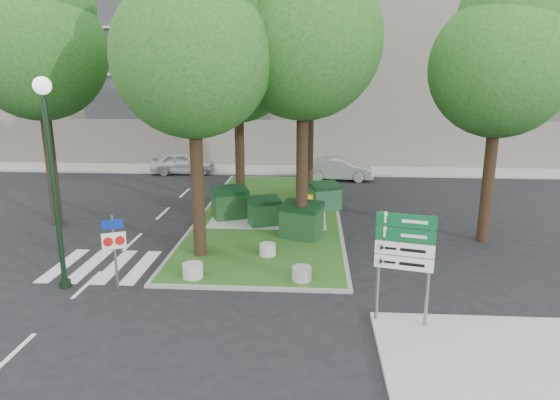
# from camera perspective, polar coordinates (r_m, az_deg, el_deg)

# --- Properties ---
(ground) EXTENTS (120.00, 120.00, 0.00)m
(ground) POSITION_cam_1_polar(r_m,az_deg,el_deg) (15.40, -5.56, -10.04)
(ground) COLOR black
(ground) RESTS_ON ground
(median_island) EXTENTS (6.00, 16.00, 0.12)m
(median_island) POSITION_cam_1_polar(r_m,az_deg,el_deg) (22.79, -1.11, -1.61)
(median_island) COLOR #264915
(median_island) RESTS_ON ground
(median_kerb) EXTENTS (6.30, 16.30, 0.10)m
(median_kerb) POSITION_cam_1_polar(r_m,az_deg,el_deg) (22.79, -1.11, -1.64)
(median_kerb) COLOR gray
(median_kerb) RESTS_ON ground
(sidewalk_corner) EXTENTS (5.00, 4.00, 0.12)m
(sidewalk_corner) POSITION_cam_1_polar(r_m,az_deg,el_deg) (12.78, 22.98, -16.40)
(sidewalk_corner) COLOR #999993
(sidewalk_corner) RESTS_ON ground
(building_sidewalk) EXTENTS (42.00, 3.00, 0.12)m
(building_sidewalk) POSITION_cam_1_polar(r_m,az_deg,el_deg) (33.02, -0.43, 3.45)
(building_sidewalk) COLOR #999993
(building_sidewalk) RESTS_ON ground
(zebra_crossing) EXTENTS (5.00, 3.00, 0.01)m
(zebra_crossing) POSITION_cam_1_polar(r_m,az_deg,el_deg) (17.69, -16.94, -7.29)
(zebra_crossing) COLOR silver
(zebra_crossing) RESTS_ON ground
(apartment_building) EXTENTS (41.00, 12.00, 16.00)m
(apartment_building) POSITION_cam_1_polar(r_m,az_deg,el_deg) (39.92, 0.37, 16.81)
(apartment_building) COLOR tan
(apartment_building) RESTS_ON ground
(tree_median_near_left) EXTENTS (5.20, 5.20, 10.53)m
(tree_median_near_left) POSITION_cam_1_polar(r_m,az_deg,el_deg) (16.84, -9.71, 17.49)
(tree_median_near_left) COLOR black
(tree_median_near_left) RESTS_ON ground
(tree_median_near_right) EXTENTS (5.60, 5.60, 11.46)m
(tree_median_near_right) POSITION_cam_1_polar(r_m,az_deg,el_deg) (18.45, 3.01, 19.47)
(tree_median_near_right) COLOR black
(tree_median_near_right) RESTS_ON ground
(tree_median_mid) EXTENTS (4.80, 4.80, 9.99)m
(tree_median_mid) POSITION_cam_1_polar(r_m,az_deg,el_deg) (23.12, -4.60, 15.93)
(tree_median_mid) COLOR black
(tree_median_mid) RESTS_ON ground
(tree_median_far) EXTENTS (5.80, 5.80, 11.93)m
(tree_median_far) POSITION_cam_1_polar(r_m,az_deg,el_deg) (25.95, 3.75, 18.74)
(tree_median_far) COLOR black
(tree_median_far) RESTS_ON ground
(tree_street_left) EXTENTS (5.40, 5.40, 11.00)m
(tree_street_left) POSITION_cam_1_polar(r_m,az_deg,el_deg) (22.66, -25.80, 16.33)
(tree_street_left) COLOR black
(tree_street_left) RESTS_ON ground
(tree_street_right) EXTENTS (5.00, 5.00, 10.06)m
(tree_street_right) POSITION_cam_1_polar(r_m,az_deg,el_deg) (20.04, 24.19, 15.00)
(tree_street_right) COLOR black
(tree_street_right) RESTS_ON ground
(dumpster_a) EXTENTS (1.81, 1.58, 1.40)m
(dumpster_a) POSITION_cam_1_polar(r_m,az_deg,el_deg) (21.97, -5.75, -0.31)
(dumpster_a) COLOR black
(dumpster_a) RESTS_ON median_island
(dumpster_b) EXTENTS (1.52, 1.30, 1.19)m
(dumpster_b) POSITION_cam_1_polar(r_m,az_deg,el_deg) (20.89, -1.83, -1.31)
(dumpster_b) COLOR #12401A
(dumpster_b) RESTS_ON median_island
(dumpster_c) EXTENTS (1.81, 1.54, 1.42)m
(dumpster_c) POSITION_cam_1_polar(r_m,az_deg,el_deg) (19.28, 2.47, -2.34)
(dumpster_c) COLOR black
(dumpster_c) RESTS_ON median_island
(dumpster_d) EXTENTS (1.64, 1.44, 1.27)m
(dumpster_d) POSITION_cam_1_polar(r_m,az_deg,el_deg) (23.35, 5.18, 0.43)
(dumpster_d) COLOR #134023
(dumpster_d) RESTS_ON median_island
(bollard_left) EXTENTS (0.63, 0.63, 0.45)m
(bollard_left) POSITION_cam_1_polar(r_m,az_deg,el_deg) (15.97, -9.93, -7.94)
(bollard_left) COLOR #ABACA6
(bollard_left) RESTS_ON median_island
(bollard_right) EXTENTS (0.60, 0.60, 0.43)m
(bollard_right) POSITION_cam_1_polar(r_m,az_deg,el_deg) (15.55, 2.48, -8.39)
(bollard_right) COLOR gray
(bollard_right) RESTS_ON median_island
(bollard_mid) EXTENTS (0.57, 0.57, 0.41)m
(bollard_mid) POSITION_cam_1_polar(r_m,az_deg,el_deg) (17.58, -1.42, -5.67)
(bollard_mid) COLOR #AFAFAA
(bollard_mid) RESTS_ON median_island
(litter_bin) EXTENTS (0.44, 0.44, 0.76)m
(litter_bin) POSITION_cam_1_polar(r_m,az_deg,el_deg) (23.11, 3.46, -0.28)
(litter_bin) COLOR yellow
(litter_bin) RESTS_ON median_island
(street_lamp) EXTENTS (0.50, 0.50, 6.25)m
(street_lamp) POSITION_cam_1_polar(r_m,az_deg,el_deg) (15.70, -24.73, 4.19)
(street_lamp) COLOR black
(street_lamp) RESTS_ON ground
(traffic_sign_pole) EXTENTS (0.65, 0.33, 2.31)m
(traffic_sign_pole) POSITION_cam_1_polar(r_m,az_deg,el_deg) (15.59, -18.44, -4.57)
(traffic_sign_pole) COLOR slate
(traffic_sign_pole) RESTS_ON ground
(directional_sign) EXTENTS (1.42, 0.42, 2.90)m
(directional_sign) POSITION_cam_1_polar(r_m,az_deg,el_deg) (12.80, 14.03, -5.74)
(directional_sign) COLOR slate
(directional_sign) RESTS_ON sidewalk_corner
(car_white) EXTENTS (4.20, 2.03, 1.38)m
(car_white) POSITION_cam_1_polar(r_m,az_deg,el_deg) (32.66, -11.03, 4.18)
(car_white) COLOR silver
(car_white) RESTS_ON ground
(car_silver) EXTENTS (4.17, 1.62, 1.35)m
(car_silver) POSITION_cam_1_polar(r_m,az_deg,el_deg) (30.30, 6.72, 3.54)
(car_silver) COLOR #95959C
(car_silver) RESTS_ON ground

